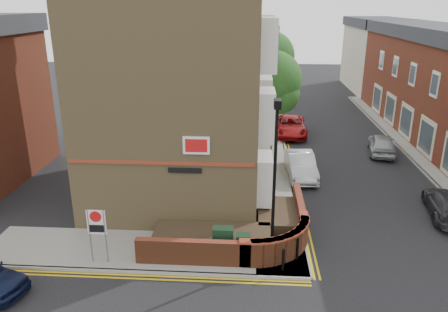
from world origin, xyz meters
TOP-DOWN VIEW (x-y plane):
  - ground at (0.00, 0.00)m, footprint 120.00×120.00m
  - pavement_corner at (-3.50, 1.50)m, footprint 13.00×3.00m
  - pavement_main at (2.00, 16.00)m, footprint 2.00×32.00m
  - pavement_far at (13.00, 13.00)m, footprint 4.00×40.00m
  - kerb_side at (-3.50, 0.00)m, footprint 13.00×0.15m
  - kerb_main_near at (3.00, 16.00)m, footprint 0.15×32.00m
  - kerb_main_far at (11.00, 13.00)m, footprint 0.15×40.00m
  - yellow_lines_side at (-3.50, -0.25)m, footprint 13.00×0.28m
  - yellow_lines_main at (3.25, 16.00)m, footprint 0.28×32.00m
  - corner_building at (-2.84, 8.00)m, footprint 8.95×10.40m
  - garden_wall at (0.00, 2.50)m, footprint 6.80×6.00m
  - lamppost at (1.60, 1.20)m, footprint 0.25×0.50m
  - utility_cabinet_large at (-0.30, 1.30)m, footprint 0.80×0.45m
  - utility_cabinet_small at (0.50, 1.00)m, footprint 0.55×0.40m
  - bollard_near at (2.00, 0.40)m, footprint 0.11×0.11m
  - bollard_far at (2.60, 1.20)m, footprint 0.11×0.11m
  - zone_sign at (-5.00, 0.50)m, footprint 0.72×0.07m
  - far_terrace_cream at (14.50, 38.00)m, footprint 5.40×12.40m
  - tree_near at (2.00, 14.05)m, footprint 3.64×3.65m
  - tree_mid at (2.00, 22.05)m, footprint 4.03×4.03m
  - tree_far at (2.00, 30.05)m, footprint 3.81×3.81m
  - traffic_light_assembly at (2.40, 25.00)m, footprint 0.20×0.16m
  - silver_car_near at (3.60, 10.14)m, footprint 1.70×4.32m
  - red_car_main at (3.67, 18.64)m, footprint 2.44×5.05m
  - grey_car_far at (10.03, 5.51)m, footprint 2.40×4.46m
  - silver_car_far at (9.41, 14.61)m, footprint 2.31×4.21m

SIDE VIEW (x-z plane):
  - ground at x=0.00m, z-range 0.00..0.00m
  - garden_wall at x=0.00m, z-range -0.60..0.60m
  - yellow_lines_side at x=-3.50m, z-range 0.00..0.01m
  - yellow_lines_main at x=3.25m, z-range 0.00..0.01m
  - pavement_corner at x=-3.50m, z-range 0.00..0.12m
  - pavement_main at x=2.00m, z-range 0.00..0.12m
  - pavement_far at x=13.00m, z-range 0.00..0.12m
  - kerb_side at x=-3.50m, z-range 0.00..0.12m
  - kerb_main_near at x=3.00m, z-range 0.00..0.12m
  - kerb_main_far at x=11.00m, z-range 0.00..0.12m
  - bollard_near at x=2.00m, z-range 0.12..1.02m
  - bollard_far at x=2.60m, z-range 0.12..1.02m
  - grey_car_far at x=10.03m, z-range 0.00..1.23m
  - utility_cabinet_small at x=0.50m, z-range 0.12..1.22m
  - silver_car_far at x=9.41m, z-range 0.00..1.36m
  - red_car_main at x=3.67m, z-range 0.00..1.38m
  - silver_car_near at x=3.60m, z-range 0.00..1.40m
  - utility_cabinet_large at x=-0.30m, z-range 0.12..1.32m
  - zone_sign at x=-5.00m, z-range 0.54..2.74m
  - traffic_light_assembly at x=2.40m, z-range 0.68..4.88m
  - lamppost at x=1.60m, z-range 0.19..6.49m
  - far_terrace_cream at x=14.50m, z-range 0.05..8.05m
  - tree_near at x=2.00m, z-range 1.35..8.05m
  - tree_far at x=2.00m, z-range 1.41..8.42m
  - tree_mid at x=2.00m, z-range 1.49..8.91m
  - corner_building at x=-2.84m, z-range -0.57..13.03m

